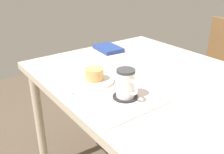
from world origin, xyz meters
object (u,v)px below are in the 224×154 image
(wooden_chair, at_px, (216,77))
(pastry_plate, at_px, (95,81))
(small_book, at_px, (108,48))
(pastry, at_px, (94,74))
(coffee_mug, at_px, (126,83))
(dining_table, at_px, (156,93))

(wooden_chair, relative_size, pastry_plate, 5.08)
(pastry_plate, xyz_separation_m, small_book, (-0.34, 0.32, 0.00))
(pastry, xyz_separation_m, coffee_mug, (0.19, 0.02, 0.02))
(pastry_plate, bearing_deg, wooden_chair, 91.67)
(pastry, relative_size, coffee_mug, 0.71)
(coffee_mug, bearing_deg, wooden_chair, 101.96)
(dining_table, relative_size, coffee_mug, 10.56)
(small_book, bearing_deg, pastry, -38.48)
(wooden_chair, bearing_deg, pastry, 97.20)
(wooden_chair, bearing_deg, pastry_plate, 97.20)
(wooden_chair, height_order, pastry, wooden_chair)
(coffee_mug, distance_m, small_book, 0.62)
(coffee_mug, bearing_deg, pastry, -174.21)
(dining_table, bearing_deg, pastry_plate, -117.21)
(dining_table, relative_size, wooden_chair, 1.36)
(pastry_plate, relative_size, small_book, 0.96)
(small_book, bearing_deg, dining_table, -2.65)
(wooden_chair, height_order, pastry_plate, wooden_chair)
(wooden_chair, relative_size, small_book, 4.90)
(dining_table, height_order, coffee_mug, coffee_mug)
(coffee_mug, height_order, small_book, coffee_mug)
(dining_table, distance_m, small_book, 0.49)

